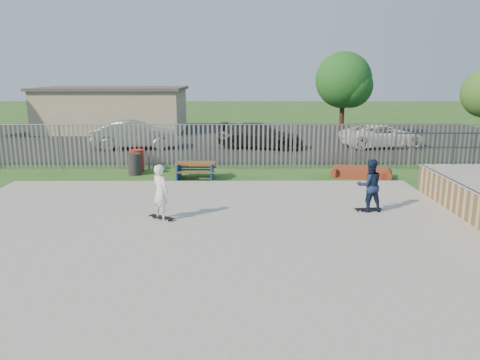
{
  "coord_description": "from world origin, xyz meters",
  "views": [
    {
      "loc": [
        1.08,
        -11.58,
        4.23
      ],
      "look_at": [
        1.16,
        2.0,
        1.1
      ],
      "focal_mm": 35.0,
      "sensor_mm": 36.0,
      "label": 1
    }
  ],
  "objects_px": {
    "funbox": "(361,173)",
    "skater_navy": "(370,185)",
    "car_dark": "(261,136)",
    "trash_bin_red": "(137,161)",
    "car_silver": "(136,135)",
    "car_white": "(383,136)",
    "picnic_table": "(195,170)",
    "tree_mid": "(343,80)",
    "trash_bin_grey": "(135,164)",
    "skater_white": "(160,192)"
  },
  "relations": [
    {
      "from": "funbox",
      "to": "tree_mid",
      "type": "relative_size",
      "value": 0.4
    },
    {
      "from": "funbox",
      "to": "trash_bin_grey",
      "type": "height_order",
      "value": "trash_bin_grey"
    },
    {
      "from": "car_dark",
      "to": "skater_white",
      "type": "xyz_separation_m",
      "value": [
        -3.48,
        -13.73,
        0.22
      ]
    },
    {
      "from": "trash_bin_red",
      "to": "skater_navy",
      "type": "bearing_deg",
      "value": -38.02
    },
    {
      "from": "trash_bin_grey",
      "to": "picnic_table",
      "type": "bearing_deg",
      "value": -16.88
    },
    {
      "from": "car_silver",
      "to": "car_white",
      "type": "xyz_separation_m",
      "value": [
        14.1,
        0.39,
        -0.13
      ]
    },
    {
      "from": "tree_mid",
      "to": "skater_navy",
      "type": "height_order",
      "value": "tree_mid"
    },
    {
      "from": "trash_bin_red",
      "to": "trash_bin_grey",
      "type": "bearing_deg",
      "value": -86.63
    },
    {
      "from": "funbox",
      "to": "skater_navy",
      "type": "height_order",
      "value": "skater_navy"
    },
    {
      "from": "picnic_table",
      "to": "skater_navy",
      "type": "height_order",
      "value": "skater_navy"
    },
    {
      "from": "car_silver",
      "to": "tree_mid",
      "type": "distance_m",
      "value": 13.67
    },
    {
      "from": "car_silver",
      "to": "picnic_table",
      "type": "bearing_deg",
      "value": -159.1
    },
    {
      "from": "trash_bin_red",
      "to": "skater_navy",
      "type": "xyz_separation_m",
      "value": [
        8.32,
        -6.51,
        0.46
      ]
    },
    {
      "from": "car_dark",
      "to": "skater_navy",
      "type": "xyz_separation_m",
      "value": [
        2.63,
        -12.95,
        0.22
      ]
    },
    {
      "from": "skater_navy",
      "to": "funbox",
      "type": "bearing_deg",
      "value": -109.1
    },
    {
      "from": "picnic_table",
      "to": "car_white",
      "type": "bearing_deg",
      "value": 39.61
    },
    {
      "from": "car_dark",
      "to": "trash_bin_red",
      "type": "bearing_deg",
      "value": 151.13
    },
    {
      "from": "tree_mid",
      "to": "car_dark",
      "type": "bearing_deg",
      "value": -142.23
    },
    {
      "from": "skater_navy",
      "to": "car_dark",
      "type": "bearing_deg",
      "value": -85.17
    },
    {
      "from": "funbox",
      "to": "tree_mid",
      "type": "bearing_deg",
      "value": 99.37
    },
    {
      "from": "trash_bin_red",
      "to": "trash_bin_grey",
      "type": "distance_m",
      "value": 0.65
    },
    {
      "from": "car_dark",
      "to": "car_white",
      "type": "bearing_deg",
      "value": -75.56
    },
    {
      "from": "car_silver",
      "to": "skater_white",
      "type": "relative_size",
      "value": 3.01
    },
    {
      "from": "car_dark",
      "to": "skater_navy",
      "type": "relative_size",
      "value": 3.05
    },
    {
      "from": "picnic_table",
      "to": "trash_bin_grey",
      "type": "height_order",
      "value": "trash_bin_grey"
    },
    {
      "from": "funbox",
      "to": "car_silver",
      "type": "bearing_deg",
      "value": 163.02
    },
    {
      "from": "funbox",
      "to": "car_dark",
      "type": "distance_m",
      "value": 8.56
    },
    {
      "from": "trash_bin_red",
      "to": "skater_navy",
      "type": "relative_size",
      "value": 0.61
    },
    {
      "from": "car_white",
      "to": "picnic_table",
      "type": "bearing_deg",
      "value": 121.16
    },
    {
      "from": "car_silver",
      "to": "car_white",
      "type": "distance_m",
      "value": 14.1
    },
    {
      "from": "tree_mid",
      "to": "skater_white",
      "type": "height_order",
      "value": "tree_mid"
    },
    {
      "from": "picnic_table",
      "to": "tree_mid",
      "type": "xyz_separation_m",
      "value": [
        8.55,
        12.17,
        3.39
      ]
    },
    {
      "from": "skater_navy",
      "to": "car_white",
      "type": "bearing_deg",
      "value": -115.15
    },
    {
      "from": "trash_bin_grey",
      "to": "skater_navy",
      "type": "xyz_separation_m",
      "value": [
        8.28,
        -5.85,
        0.49
      ]
    },
    {
      "from": "trash_bin_red",
      "to": "car_silver",
      "type": "bearing_deg",
      "value": 102.32
    },
    {
      "from": "picnic_table",
      "to": "skater_white",
      "type": "relative_size",
      "value": 1.03
    },
    {
      "from": "car_dark",
      "to": "skater_navy",
      "type": "height_order",
      "value": "skater_navy"
    },
    {
      "from": "picnic_table",
      "to": "trash_bin_red",
      "type": "distance_m",
      "value": 3.04
    },
    {
      "from": "tree_mid",
      "to": "trash_bin_grey",
      "type": "bearing_deg",
      "value": -134.51
    },
    {
      "from": "car_silver",
      "to": "car_white",
      "type": "bearing_deg",
      "value": -95.11
    },
    {
      "from": "picnic_table",
      "to": "car_silver",
      "type": "xyz_separation_m",
      "value": [
        -4.04,
        7.72,
        0.46
      ]
    },
    {
      "from": "car_white",
      "to": "trash_bin_grey",
      "type": "bearing_deg",
      "value": 112.24
    },
    {
      "from": "trash_bin_grey",
      "to": "car_white",
      "type": "height_order",
      "value": "car_white"
    },
    {
      "from": "skater_white",
      "to": "trash_bin_grey",
      "type": "bearing_deg",
      "value": -30.62
    },
    {
      "from": "car_silver",
      "to": "skater_white",
      "type": "bearing_deg",
      "value": -171.93
    },
    {
      "from": "trash_bin_red",
      "to": "trash_bin_grey",
      "type": "xyz_separation_m",
      "value": [
        0.04,
        -0.65,
        -0.03
      ]
    },
    {
      "from": "car_silver",
      "to": "tree_mid",
      "type": "height_order",
      "value": "tree_mid"
    },
    {
      "from": "trash_bin_grey",
      "to": "skater_navy",
      "type": "bearing_deg",
      "value": -35.25
    },
    {
      "from": "car_dark",
      "to": "picnic_table",
      "type": "bearing_deg",
      "value": 171.63
    },
    {
      "from": "funbox",
      "to": "car_dark",
      "type": "height_order",
      "value": "car_dark"
    }
  ]
}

